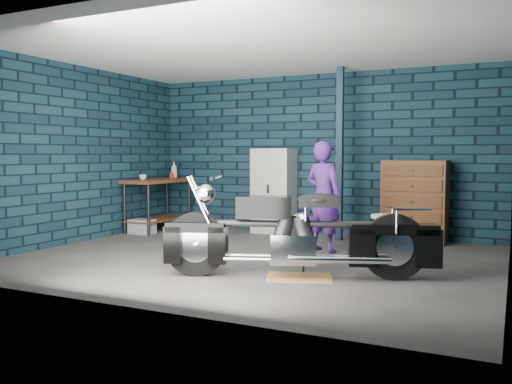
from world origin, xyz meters
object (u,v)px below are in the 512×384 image
at_px(shop_stool, 384,239).
at_px(locker, 274,191).
at_px(storage_bin, 142,226).
at_px(motorcycle, 300,227).
at_px(person, 323,197).
at_px(tool_chest, 414,201).
at_px(workbench, 158,205).

bearing_deg(shop_stool, locker, 141.45).
bearing_deg(locker, storage_bin, -150.85).
height_order(motorcycle, person, person).
distance_m(locker, shop_stool, 2.97).
xyz_separation_m(locker, tool_chest, (2.35, 0.00, -0.09)).
relative_size(tool_chest, shop_stool, 2.07).
height_order(motorcycle, shop_stool, motorcycle).
relative_size(person, tool_chest, 1.22).
bearing_deg(tool_chest, locker, 180.00).
relative_size(locker, shop_stool, 2.38).
relative_size(motorcycle, tool_chest, 2.03).
bearing_deg(person, shop_stool, 172.21).
height_order(workbench, shop_stool, workbench).
xyz_separation_m(workbench, motorcycle, (3.62, -2.41, 0.11)).
distance_m(person, tool_chest, 1.70).
distance_m(workbench, tool_chest, 4.38).
bearing_deg(shop_stool, motorcycle, -119.51).
xyz_separation_m(workbench, shop_stool, (4.28, -1.24, -0.15)).
relative_size(storage_bin, tool_chest, 0.32).
xyz_separation_m(person, locker, (-1.36, 1.37, -0.04)).
distance_m(locker, tool_chest, 2.36).
xyz_separation_m(workbench, person, (3.34, -0.78, 0.31)).
relative_size(person, locker, 1.06).
bearing_deg(locker, workbench, -163.32).
bearing_deg(shop_stool, storage_bin, 170.13).
distance_m(person, shop_stool, 1.15).
relative_size(storage_bin, locker, 0.28).
relative_size(storage_bin, shop_stool, 0.66).
height_order(motorcycle, locker, locker).
xyz_separation_m(motorcycle, locker, (-1.64, 3.01, 0.16)).
bearing_deg(tool_chest, motorcycle, -103.39).
relative_size(workbench, motorcycle, 0.55).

